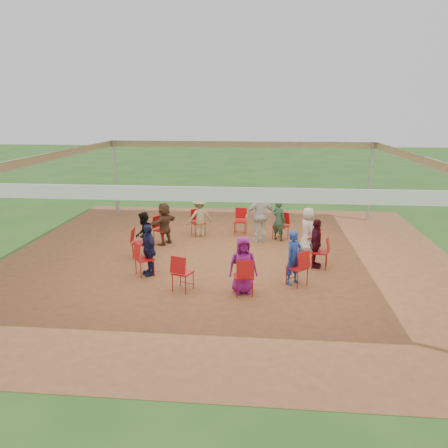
# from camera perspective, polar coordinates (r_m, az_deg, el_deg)

# --- Properties ---
(ground) EXTENTS (80.00, 80.00, 0.00)m
(ground) POSITION_cam_1_polar(r_m,az_deg,el_deg) (12.73, 0.65, -4.50)
(ground) COLOR #254D18
(ground) RESTS_ON ground
(dirt_patch) EXTENTS (13.00, 13.00, 0.00)m
(dirt_patch) POSITION_cam_1_polar(r_m,az_deg,el_deg) (12.73, 0.65, -4.48)
(dirt_patch) COLOR brown
(dirt_patch) RESTS_ON ground
(tent) EXTENTS (10.33, 10.33, 3.00)m
(tent) POSITION_cam_1_polar(r_m,az_deg,el_deg) (12.16, 0.68, 6.11)
(tent) COLOR #B2B2B7
(tent) RESTS_ON ground
(chair_0) EXTENTS (0.52, 0.50, 0.90)m
(chair_0) POSITION_cam_1_polar(r_m,az_deg,el_deg) (12.13, 12.41, -3.61)
(chair_0) COLOR #BA0F0F
(chair_0) RESTS_ON ground
(chair_1) EXTENTS (0.56, 0.55, 0.90)m
(chair_1) POSITION_cam_1_polar(r_m,az_deg,el_deg) (13.49, 11.26, -1.67)
(chair_1) COLOR #BA0F0F
(chair_1) RESTS_ON ground
(chair_2) EXTENTS (0.60, 0.60, 0.90)m
(chair_2) POSITION_cam_1_polar(r_m,az_deg,el_deg) (14.55, 7.41, -0.30)
(chair_2) COLOR #BA0F0F
(chair_2) RESTS_ON ground
(chair_3) EXTENTS (0.45, 0.47, 0.90)m
(chair_3) POSITION_cam_1_polar(r_m,az_deg,el_deg) (15.05, 2.16, 0.32)
(chair_3) COLOR #BA0F0F
(chair_3) RESTS_ON ground
(chair_4) EXTENTS (0.58, 0.59, 0.90)m
(chair_4) POSITION_cam_1_polar(r_m,az_deg,el_deg) (14.89, -3.38, 0.15)
(chair_4) COLOR #BA0F0F
(chair_4) RESTS_ON ground
(chair_5) EXTENTS (0.59, 0.58, 0.90)m
(chair_5) POSITION_cam_1_polar(r_m,az_deg,el_deg) (14.11, -8.13, -0.80)
(chair_5) COLOR #BA0F0F
(chair_5) RESTS_ON ground
(chair_6) EXTENTS (0.47, 0.45, 0.90)m
(chair_6) POSITION_cam_1_polar(r_m,az_deg,el_deg) (12.87, -10.92, -2.45)
(chair_6) COLOR #BA0F0F
(chair_6) RESTS_ON ground
(chair_7) EXTENTS (0.60, 0.60, 0.90)m
(chair_7) POSITION_cam_1_polar(r_m,az_deg,el_deg) (11.49, -10.34, -4.53)
(chair_7) COLOR #BA0F0F
(chair_7) RESTS_ON ground
(chair_8) EXTENTS (0.55, 0.56, 0.90)m
(chair_8) POSITION_cam_1_polar(r_m,az_deg,el_deg) (10.44, -5.42, -6.36)
(chair_8) COLOR #BA0F0F
(chair_8) RESTS_ON ground
(chair_9) EXTENTS (0.50, 0.52, 0.90)m
(chair_9) POSITION_cam_1_polar(r_m,az_deg,el_deg) (10.18, 2.58, -6.86)
(chair_9) COLOR #BA0F0F
(chair_9) RESTS_ON ground
(chair_10) EXTENTS (0.61, 0.61, 0.90)m
(chair_10) POSITION_cam_1_polar(r_m,az_deg,el_deg) (10.86, 9.54, -5.66)
(chair_10) COLOR #BA0F0F
(chair_10) RESTS_ON ground
(person_seated_0) EXTENTS (0.57, 0.86, 1.36)m
(person_seated_0) POSITION_cam_1_polar(r_m,az_deg,el_deg) (12.07, 11.91, -2.51)
(person_seated_0) COLOR #390A16
(person_seated_0) RESTS_ON ground
(person_seated_1) EXTENTS (0.58, 0.75, 1.36)m
(person_seated_1) POSITION_cam_1_polar(r_m,az_deg,el_deg) (13.38, 10.85, -0.75)
(person_seated_1) COLOR #BBB2A4
(person_seated_1) RESTS_ON ground
(person_seated_2) EXTENTS (0.59, 0.56, 1.36)m
(person_seated_2) POSITION_cam_1_polar(r_m,az_deg,el_deg) (14.39, 7.16, 0.50)
(person_seated_2) COLOR #2A4D33
(person_seated_2) RESTS_ON ground
(person_seated_3) EXTENTS (0.98, 0.80, 1.36)m
(person_seated_3) POSITION_cam_1_polar(r_m,az_deg,el_deg) (14.72, -3.23, 0.92)
(person_seated_3) COLOR #998D5F
(person_seated_3) RESTS_ON ground
(person_seated_4) EXTENTS (1.02, 1.33, 1.36)m
(person_seated_4) POSITION_cam_1_polar(r_m,az_deg,el_deg) (13.97, -7.80, 0.05)
(person_seated_4) COLOR #503522
(person_seated_4) RESTS_ON ground
(person_seated_5) EXTENTS (0.43, 0.68, 1.36)m
(person_seated_5) POSITION_cam_1_polar(r_m,az_deg,el_deg) (12.78, -10.44, -1.45)
(person_seated_5) COLOR black
(person_seated_5) RESTS_ON ground
(person_seated_6) EXTENTS (0.80, 0.88, 1.36)m
(person_seated_6) POSITION_cam_1_polar(r_m,az_deg,el_deg) (11.46, -9.83, -3.33)
(person_seated_6) COLOR #1B1E45
(person_seated_6) RESTS_ON ground
(person_seated_7) EXTENTS (0.73, 0.50, 1.36)m
(person_seated_7) POSITION_cam_1_polar(r_m,az_deg,el_deg) (10.21, 2.48, -5.39)
(person_seated_7) COLOR #7C146C
(person_seated_7) RESTS_ON ground
(person_seated_8) EXTENTS (0.58, 0.58, 1.36)m
(person_seated_8) POSITION_cam_1_polar(r_m,az_deg,el_deg) (10.85, 9.11, -4.33)
(person_seated_8) COLOR navy
(person_seated_8) RESTS_ON ground
(standing_person) EXTENTS (1.14, 0.88, 1.73)m
(standing_person) POSITION_cam_1_polar(r_m,az_deg,el_deg) (14.10, 4.75, 1.06)
(standing_person) COLOR silver
(standing_person) RESTS_ON ground
(cable_coil) EXTENTS (0.45, 0.45, 0.03)m
(cable_coil) POSITION_cam_1_polar(r_m,az_deg,el_deg) (12.40, 1.83, -4.93)
(cable_coil) COLOR black
(cable_coil) RESTS_ON ground
(laptop) EXTENTS (0.34, 0.40, 0.24)m
(laptop) POSITION_cam_1_polar(r_m,az_deg,el_deg) (12.09, 11.16, -2.62)
(laptop) COLOR #B7B7BC
(laptop) RESTS_ON ground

